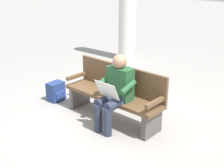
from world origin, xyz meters
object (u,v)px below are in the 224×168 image
Objects in this scene: bench_near at (115,93)px; person_seated at (115,90)px; backpack at (56,92)px; support_pillar at (128,1)px.

bench_near is 1.56× the size of person_seated.
bench_near is at bearing -176.73° from backpack.
person_seated is 0.37× the size of support_pillar.
support_pillar is at bearing -81.68° from backpack.
person_seated reaches higher than backpack.
support_pillar is (0.46, -3.15, 1.40)m from backpack.
backpack is 0.12× the size of support_pillar.
person_seated is at bearing 120.66° from support_pillar.
person_seated is at bearing 173.27° from backpack.
person_seated is 3.25× the size of backpack.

